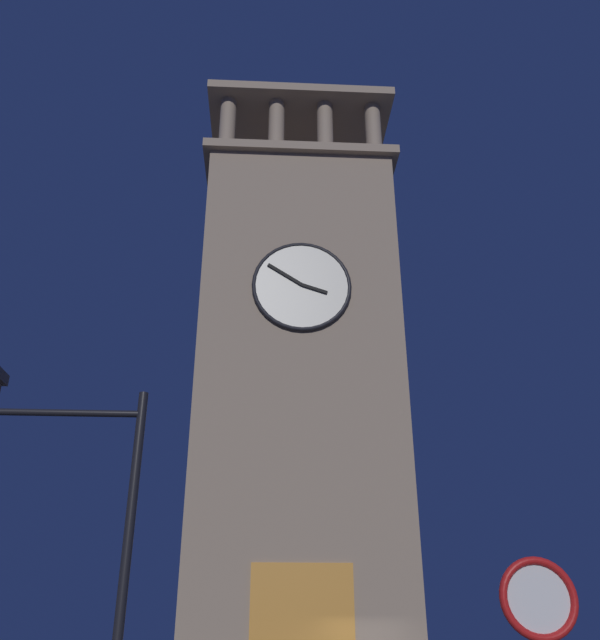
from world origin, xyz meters
The scene contains 3 objects.
clocktower centered at (1.87, -5.39, 10.72)m, with size 8.23×8.25×26.07m.
traffic_signal_far centered at (6.41, 9.26, 3.87)m, with size 3.62×0.41×5.79m.
no_horn_sign centered at (0.43, 13.55, 2.08)m, with size 0.78×0.14×2.67m.
Camera 1 is at (3.12, 20.38, 1.97)m, focal length 37.12 mm.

